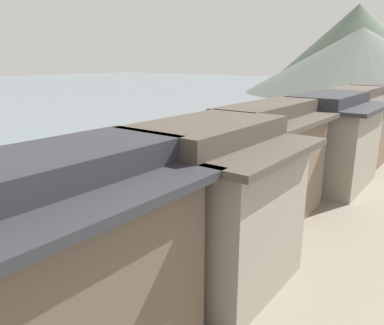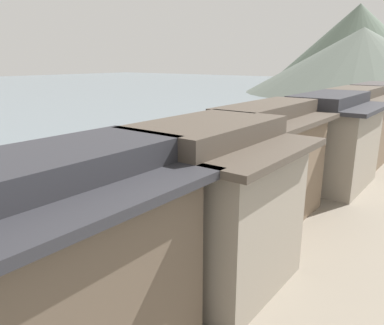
{
  "view_description": "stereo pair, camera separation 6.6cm",
  "coord_description": "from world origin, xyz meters",
  "views": [
    {
      "loc": [
        18.66,
        -0.31,
        8.89
      ],
      "look_at": [
        2.03,
        21.35,
        1.36
      ],
      "focal_mm": 34.77,
      "sensor_mm": 36.0,
      "label": 1
    },
    {
      "loc": [
        18.71,
        -0.27,
        8.89
      ],
      "look_at": [
        2.03,
        21.35,
        1.36
      ],
      "focal_mm": 34.77,
      "sensor_mm": 36.0,
      "label": 2
    }
  ],
  "objects": [
    {
      "name": "boat_moored_third",
      "position": [
        4.42,
        41.89,
        0.26
      ],
      "size": [
        1.54,
        5.49,
        0.78
      ],
      "color": "brown",
      "rests_on": "ground"
    },
    {
      "name": "boat_moored_second",
      "position": [
        5.39,
        51.0,
        0.18
      ],
      "size": [
        1.96,
        5.3,
        0.56
      ],
      "color": "#232326",
      "rests_on": "ground"
    },
    {
      "name": "house_waterfront_nearest",
      "position": [
        10.63,
        4.22,
        3.64
      ],
      "size": [
        6.13,
        7.43,
        6.14
      ],
      "color": "brown",
      "rests_on": "riverbank_right"
    },
    {
      "name": "mooring_post_dock_mid",
      "position": [
        6.98,
        14.98,
        1.0
      ],
      "size": [
        0.2,
        0.2,
        0.72
      ],
      "primitive_type": "cylinder",
      "color": "#473828",
      "rests_on": "riverbank_right"
    },
    {
      "name": "house_waterfront_end",
      "position": [
        10.72,
        39.12,
        3.64
      ],
      "size": [
        6.32,
        7.54,
        6.14
      ],
      "color": "brown",
      "rests_on": "riverbank_right"
    },
    {
      "name": "house_waterfront_narrow",
      "position": [
        10.84,
        24.9,
        3.64
      ],
      "size": [
        6.56,
        7.35,
        6.14
      ],
      "color": "gray",
      "rests_on": "riverbank_right"
    },
    {
      "name": "hill_far_west",
      "position": [
        -15.51,
        129.79,
        12.97
      ],
      "size": [
        56.39,
        56.39,
        25.94
      ],
      "primitive_type": "cone",
      "color": "#5B6B5B",
      "rests_on": "ground"
    },
    {
      "name": "house_waterfront_tall",
      "position": [
        10.2,
        17.06,
        3.64
      ],
      "size": [
        5.28,
        7.38,
        6.14
      ],
      "color": "#75604C",
      "rests_on": "riverbank_right"
    },
    {
      "name": "house_waterfront_far",
      "position": [
        10.67,
        31.65,
        3.65
      ],
      "size": [
        6.21,
        6.03,
        6.14
      ],
      "color": "#75604C",
      "rests_on": "riverbank_right"
    },
    {
      "name": "boat_midriver_drifting",
      "position": [
        5.31,
        15.23,
        0.13
      ],
      "size": [
        1.63,
        5.0,
        0.4
      ],
      "color": "brown",
      "rests_on": "ground"
    },
    {
      "name": "hill_far_east",
      "position": [
        -9.06,
        111.35,
        8.74
      ],
      "size": [
        61.7,
        61.7,
        17.48
      ],
      "primitive_type": "cone",
      "color": "slate",
      "rests_on": "ground"
    },
    {
      "name": "mooring_post_dock_near",
      "position": [
        6.98,
        5.05,
        1.06
      ],
      "size": [
        0.2,
        0.2,
        0.83
      ],
      "primitive_type": "cylinder",
      "color": "#473828",
      "rests_on": "riverbank_right"
    },
    {
      "name": "boat_moored_nearest",
      "position": [
        3.79,
        8.11,
        0.13
      ],
      "size": [
        1.39,
        3.74,
        0.37
      ],
      "color": "brown",
      "rests_on": "ground"
    },
    {
      "name": "boat_moored_far",
      "position": [
        -3.29,
        40.97,
        0.17
      ],
      "size": [
        4.26,
        3.68,
        0.5
      ],
      "color": "#33281E",
      "rests_on": "ground"
    },
    {
      "name": "mooring_post_dock_far",
      "position": [
        6.98,
        25.78,
        1.09
      ],
      "size": [
        0.2,
        0.2,
        0.9
      ],
      "primitive_type": "cylinder",
      "color": "#473828",
      "rests_on": "riverbank_right"
    },
    {
      "name": "house_waterfront_second",
      "position": [
        11.03,
        10.58,
        3.65
      ],
      "size": [
        6.94,
        5.97,
        6.14
      ],
      "color": "gray",
      "rests_on": "riverbank_right"
    }
  ]
}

